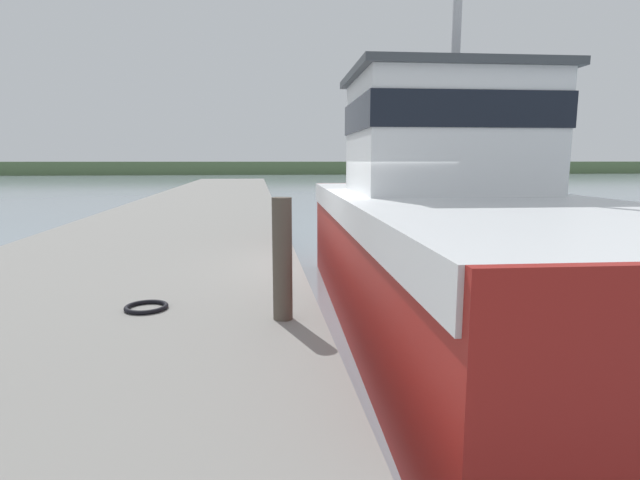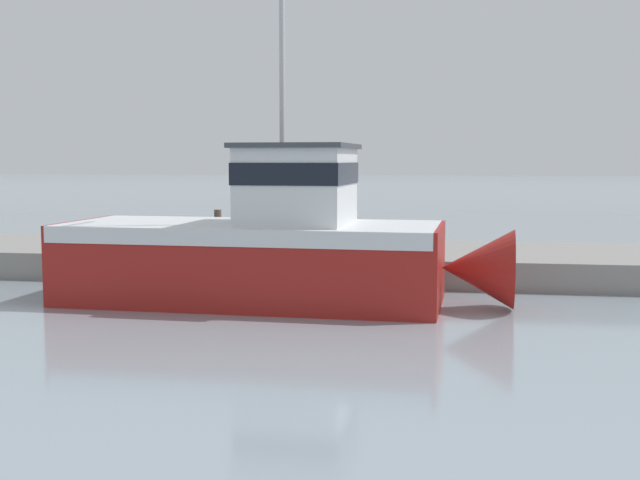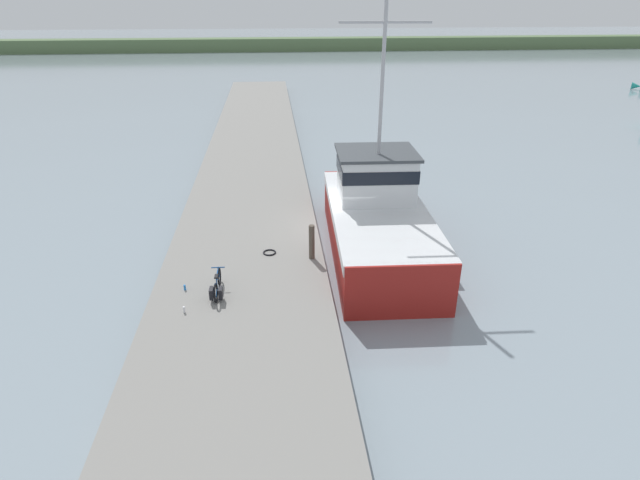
{
  "view_description": "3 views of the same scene",
  "coord_description": "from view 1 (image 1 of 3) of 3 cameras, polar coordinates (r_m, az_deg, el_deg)",
  "views": [
    {
      "loc": [
        -1.61,
        -8.09,
        2.52
      ],
      "look_at": [
        -0.79,
        -1.63,
        1.48
      ],
      "focal_mm": 28.0,
      "sensor_mm": 36.0,
      "label": 1
    },
    {
      "loc": [
        20.89,
        3.72,
        3.57
      ],
      "look_at": [
        0.28,
        0.39,
        1.47
      ],
      "focal_mm": 45.0,
      "sensor_mm": 36.0,
      "label": 2
    },
    {
      "loc": [
        -2.6,
        -19.02,
        9.48
      ],
      "look_at": [
        -0.91,
        -1.43,
        0.84
      ],
      "focal_mm": 28.0,
      "sensor_mm": 36.0,
      "label": 3
    }
  ],
  "objects": [
    {
      "name": "ground_plane",
      "position": [
        8.62,
        3.88,
        -7.92
      ],
      "size": [
        320.0,
        320.0,
        0.0
      ],
      "primitive_type": "plane",
      "color": "#84939E"
    },
    {
      "name": "dock_pier",
      "position": [
        8.65,
        -21.98,
        -5.72
      ],
      "size": [
        5.84,
        80.0,
        0.81
      ],
      "primitive_type": "cube",
      "color": "gray",
      "rests_on": "ground_plane"
    },
    {
      "name": "far_shoreline",
      "position": [
        98.09,
        11.67,
        8.09
      ],
      "size": [
        180.0,
        5.0,
        2.31
      ],
      "primitive_type": "cube",
      "color": "#567047",
      "rests_on": "ground_plane"
    },
    {
      "name": "fishing_boat_main",
      "position": [
        8.14,
        15.13,
        1.3
      ],
      "size": [
        4.1,
        11.22,
        10.26
      ],
      "rotation": [
        0.0,
        0.0,
        -0.04
      ],
      "color": "maroon",
      "rests_on": "ground_plane"
    },
    {
      "name": "mooring_post",
      "position": [
        5.34,
        -4.33,
        -2.21
      ],
      "size": [
        0.21,
        0.21,
        1.32
      ],
      "primitive_type": "cylinder",
      "color": "#51473D",
      "rests_on": "dock_pier"
    },
    {
      "name": "hose_coil",
      "position": [
        6.16,
        -19.23,
        -7.24
      ],
      "size": [
        0.49,
        0.49,
        0.05
      ],
      "primitive_type": "torus",
      "color": "black",
      "rests_on": "dock_pier"
    }
  ]
}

